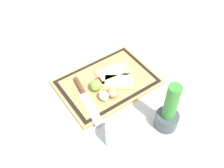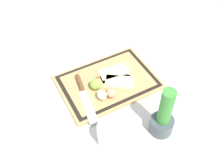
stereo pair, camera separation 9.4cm
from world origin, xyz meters
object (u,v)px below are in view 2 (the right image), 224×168
pizza_slice_near (116,72)px  egg_pink (102,95)px  knife (82,90)px  cherry_tomato_yellow (93,83)px  lime (96,84)px  sauce_jar (107,135)px  egg_brown (111,93)px  herb_pot (163,118)px  cherry_tomato_red (97,79)px  pizza_slice_far (117,81)px

pizza_slice_near → egg_pink: bearing=39.5°
knife → cherry_tomato_yellow: same height
pizza_slice_near → lime: (0.13, 0.04, 0.02)m
lime → sauce_jar: 0.28m
egg_brown → knife: bearing=-41.3°
cherry_tomato_yellow → lime: bearing=92.9°
egg_brown → pizza_slice_near: bearing=-127.5°
egg_brown → herb_pot: (-0.10, 0.25, 0.05)m
cherry_tomato_red → sauce_jar: bearing=71.1°
egg_pink → sauce_jar: 0.21m
lime → cherry_tomato_red: bearing=-122.7°
cherry_tomato_yellow → herb_pot: size_ratio=0.09×
lime → cherry_tomato_red: lime is taller
pizza_slice_far → egg_brown: (0.07, 0.06, 0.02)m
egg_brown → lime: size_ratio=0.92×
pizza_slice_near → cherry_tomato_yellow: pizza_slice_near is taller
egg_pink → cherry_tomato_red: bearing=-104.4°
pizza_slice_near → pizza_slice_far: size_ratio=0.95×
cherry_tomato_yellow → pizza_slice_far: bearing=157.3°
knife → cherry_tomato_yellow: bearing=-166.9°
egg_brown → cherry_tomato_yellow: egg_brown is taller
pizza_slice_near → pizza_slice_far: 0.06m
egg_pink → herb_pot: size_ratio=0.21×
egg_pink → cherry_tomato_yellow: (-0.00, -0.10, -0.01)m
cherry_tomato_yellow → sauce_jar: size_ratio=0.21×
pizza_slice_near → lime: lime is taller
knife → egg_brown: bearing=138.7°
egg_brown → sauce_jar: (0.12, 0.19, 0.00)m
cherry_tomato_yellow → knife: bearing=13.1°
pizza_slice_far → egg_pink: egg_pink is taller
pizza_slice_near → egg_pink: size_ratio=3.67×
egg_brown → lime: lime is taller
pizza_slice_far → knife: size_ratio=0.69×
knife → cherry_tomato_yellow: (-0.06, -0.01, 0.00)m
lime → herb_pot: herb_pot is taller
lime → cherry_tomato_red: 0.05m
cherry_tomato_red → egg_pink: bearing=75.6°
knife → cherry_tomato_yellow: size_ratio=13.15×
lime → cherry_tomato_red: size_ratio=2.30×
pizza_slice_near → cherry_tomato_red: (0.11, 0.01, 0.01)m
knife → cherry_tomato_red: 0.09m
knife → cherry_tomato_red: (-0.09, -0.02, 0.00)m
lime → cherry_tomato_yellow: 0.03m
cherry_tomato_yellow → egg_pink: bearing=88.9°
knife → sauce_jar: 0.28m
knife → egg_pink: (-0.06, 0.08, 0.01)m
egg_pink → sauce_jar: bearing=68.8°
egg_brown → cherry_tomato_red: size_ratio=2.11×
pizza_slice_far → egg_brown: 0.09m
cherry_tomato_red → herb_pot: bearing=107.9°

